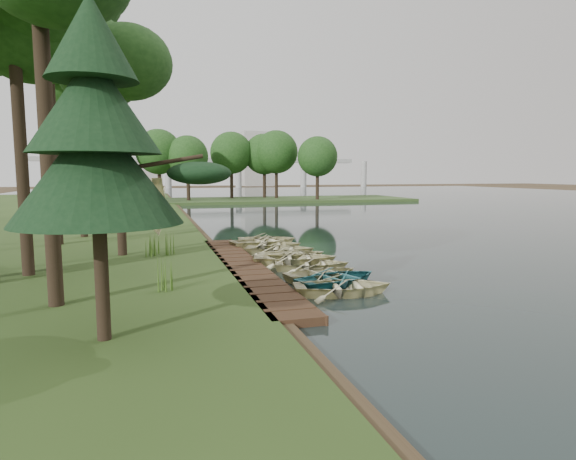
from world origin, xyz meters
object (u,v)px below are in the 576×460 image
object	(u,v)px
pine_tree	(95,134)
stored_rowboat	(157,230)
boardwalk	(244,268)
rowboat_2	(322,271)
rowboat_0	(343,284)
rowboat_1	(339,276)

from	to	relation	value
pine_tree	stored_rowboat	bearing A→B (deg)	85.39
boardwalk	rowboat_2	bearing A→B (deg)	-43.67
boardwalk	pine_tree	distance (m)	10.77
boardwalk	rowboat_0	world-z (taller)	rowboat_0
stored_rowboat	boardwalk	bearing A→B (deg)	-127.41
rowboat_2	rowboat_0	bearing A→B (deg)	165.55
boardwalk	rowboat_2	size ratio (longest dim) A/B	5.18
rowboat_0	rowboat_1	xyz separation A→B (m)	(0.35, 1.24, 0.00)
rowboat_0	rowboat_1	distance (m)	1.28
rowboat_0	rowboat_2	xyz separation A→B (m)	(0.13, 2.44, -0.03)
boardwalk	rowboat_0	distance (m)	5.54
boardwalk	rowboat_2	xyz separation A→B (m)	(2.62, -2.50, 0.22)
boardwalk	rowboat_0	bearing A→B (deg)	-63.25
rowboat_2	stored_rowboat	distance (m)	14.80
rowboat_0	stored_rowboat	size ratio (longest dim) A/B	0.95
rowboat_1	pine_tree	size ratio (longest dim) A/B	0.44
boardwalk	stored_rowboat	xyz separation A→B (m)	(-3.37, 11.03, 0.52)
stored_rowboat	pine_tree	distance (m)	19.80
rowboat_0	stored_rowboat	world-z (taller)	stored_rowboat
rowboat_2	boardwalk	bearing A→B (deg)	34.95
stored_rowboat	pine_tree	size ratio (longest dim) A/B	0.46
pine_tree	rowboat_1	bearing A→B (deg)	30.15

